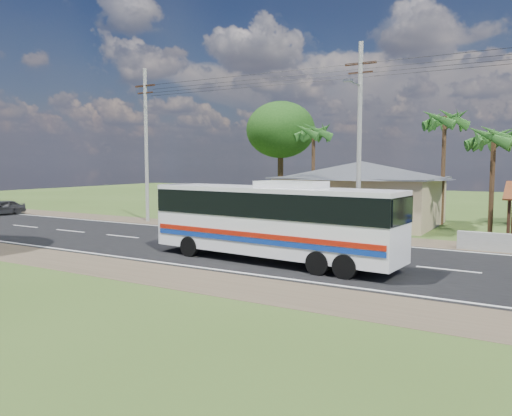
{
  "coord_description": "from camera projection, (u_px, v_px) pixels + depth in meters",
  "views": [
    {
      "loc": [
        12.29,
        -20.91,
        4.31
      ],
      "look_at": [
        -0.54,
        1.0,
        1.99
      ],
      "focal_mm": 35.0,
      "sensor_mm": 36.0,
      "label": 1
    }
  ],
  "objects": [
    {
      "name": "tree_behind_house",
      "position": [
        281.0,
        130.0,
        43.39
      ],
      "size": [
        6.0,
        6.0,
        9.61
      ],
      "color": "#47301E",
      "rests_on": "ground"
    },
    {
      "name": "road",
      "position": [
        255.0,
        250.0,
        24.55
      ],
      "size": [
        120.0,
        16.0,
        0.03
      ],
      "color": "black",
      "rests_on": "ground"
    },
    {
      "name": "utility_poles",
      "position": [
        354.0,
        137.0,
        28.25
      ],
      "size": [
        32.8,
        2.22,
        11.0
      ],
      "color": "#9E9E99",
      "rests_on": "ground"
    },
    {
      "name": "house",
      "position": [
        361.0,
        186.0,
        34.97
      ],
      "size": [
        12.4,
        10.0,
        5.0
      ],
      "color": "tan",
      "rests_on": "ground"
    },
    {
      "name": "palm_mid",
      "position": [
        445.0,
        121.0,
        34.2
      ],
      "size": [
        2.8,
        2.8,
        8.2
      ],
      "color": "#47301E",
      "rests_on": "ground"
    },
    {
      "name": "small_car",
      "position": [
        2.0,
        208.0,
        40.87
      ],
      "size": [
        1.67,
        3.74,
        1.25
      ],
      "primitive_type": "imported",
      "rotation": [
        0.0,
        0.0,
        -0.05
      ],
      "color": "#28292B",
      "rests_on": "ground"
    },
    {
      "name": "coach_bus",
      "position": [
        272.0,
        216.0,
        21.42
      ],
      "size": [
        11.54,
        3.34,
        3.54
      ],
      "rotation": [
        0.0,
        0.0,
        -0.08
      ],
      "color": "silver",
      "rests_on": "ground"
    },
    {
      "name": "ground",
      "position": [
        255.0,
        250.0,
        24.55
      ],
      "size": [
        120.0,
        120.0,
        0.0
      ],
      "primitive_type": "plane",
      "color": "#354D1B",
      "rests_on": "ground"
    },
    {
      "name": "palm_far",
      "position": [
        314.0,
        133.0,
        39.7
      ],
      "size": [
        2.8,
        2.8,
        7.7
      ],
      "color": "#47301E",
      "rests_on": "ground"
    },
    {
      "name": "palm_near",
      "position": [
        494.0,
        138.0,
        28.7
      ],
      "size": [
        2.8,
        2.8,
        6.7
      ],
      "color": "#47301E",
      "rests_on": "ground"
    }
  ]
}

